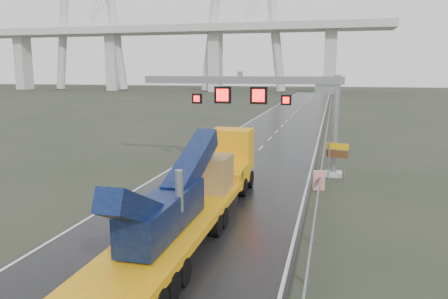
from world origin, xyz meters
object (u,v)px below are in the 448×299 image
(sign_gantry, at_px, (268,97))
(exit_sign_pair, at_px, (337,154))
(heavy_haul_truck, at_px, (202,186))
(striped_barrier, at_px, (319,180))

(sign_gantry, distance_m, exit_sign_pair, 6.34)
(heavy_haul_truck, height_order, striped_barrier, heavy_haul_truck)
(heavy_haul_truck, relative_size, striped_barrier, 16.05)
(heavy_haul_truck, distance_m, striped_barrier, 9.24)
(exit_sign_pair, bearing_deg, sign_gantry, -176.08)
(heavy_haul_truck, xyz_separation_m, exit_sign_pair, (6.63, 10.30, 0.07))
(sign_gantry, relative_size, striped_barrier, 12.32)
(sign_gantry, relative_size, heavy_haul_truck, 0.77)
(exit_sign_pair, bearing_deg, heavy_haul_truck, -107.58)
(sign_gantry, bearing_deg, heavy_haul_truck, -98.21)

